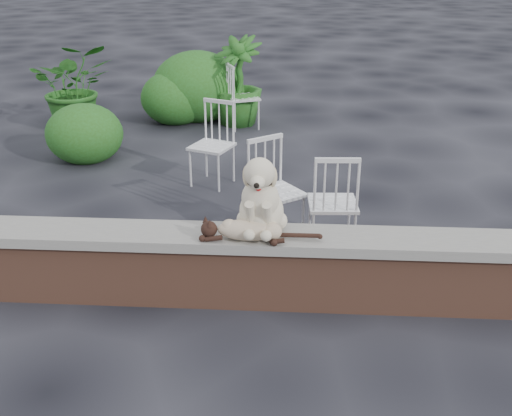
# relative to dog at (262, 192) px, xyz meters

# --- Properties ---
(ground) EXTENTS (60.00, 60.00, 0.00)m
(ground) POSITION_rel_dog_xyz_m (0.71, -0.05, -0.90)
(ground) COLOR black
(ground) RESTS_ON ground
(brick_wall) EXTENTS (6.00, 0.30, 0.50)m
(brick_wall) POSITION_rel_dog_xyz_m (0.71, -0.05, -0.65)
(brick_wall) COLOR brown
(brick_wall) RESTS_ON ground
(capstone) EXTENTS (6.20, 0.40, 0.08)m
(capstone) POSITION_rel_dog_xyz_m (0.71, -0.05, -0.36)
(capstone) COLOR slate
(capstone) RESTS_ON brick_wall
(dog) EXTENTS (0.45, 0.57, 0.63)m
(dog) POSITION_rel_dog_xyz_m (0.00, 0.00, 0.00)
(dog) COLOR beige
(dog) RESTS_ON capstone
(cat) EXTENTS (1.06, 0.31, 0.18)m
(cat) POSITION_rel_dog_xyz_m (-0.08, -0.15, -0.23)
(cat) COLOR tan
(cat) RESTS_ON capstone
(chair_e) EXTENTS (0.72, 0.72, 0.94)m
(chair_e) POSITION_rel_dog_xyz_m (-0.52, 4.67, -0.43)
(chair_e) COLOR white
(chair_e) RESTS_ON ground
(chair_c) EXTENTS (0.59, 0.59, 0.94)m
(chair_c) POSITION_rel_dog_xyz_m (0.58, 0.85, -0.43)
(chair_c) COLOR white
(chair_c) RESTS_ON ground
(chair_b) EXTENTS (0.73, 0.73, 0.94)m
(chair_b) POSITION_rel_dog_xyz_m (-0.69, 2.38, -0.43)
(chair_b) COLOR white
(chair_b) RESTS_ON ground
(chair_a) EXTENTS (0.78, 0.78, 0.94)m
(chair_a) POSITION_rel_dog_xyz_m (0.08, 1.06, -0.43)
(chair_a) COLOR white
(chair_a) RESTS_ON ground
(potted_plant_a) EXTENTS (1.41, 1.32, 1.26)m
(potted_plant_a) POSITION_rel_dog_xyz_m (-2.94, 4.44, -0.27)
(potted_plant_a) COLOR #245016
(potted_plant_a) RESTS_ON ground
(potted_plant_b) EXTENTS (0.98, 0.98, 1.30)m
(potted_plant_b) POSITION_rel_dog_xyz_m (-0.62, 4.86, -0.25)
(potted_plant_b) COLOR #245016
(potted_plant_b) RESTS_ON ground
(shrubbery) EXTENTS (2.30, 3.11, 1.10)m
(shrubbery) POSITION_rel_dog_xyz_m (-1.55, 4.69, -0.46)
(shrubbery) COLOR #245016
(shrubbery) RESTS_ON ground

